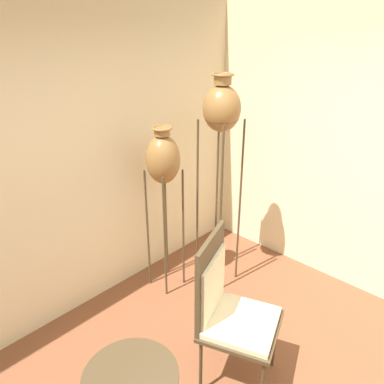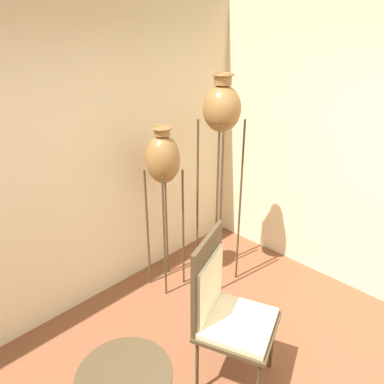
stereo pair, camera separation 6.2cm
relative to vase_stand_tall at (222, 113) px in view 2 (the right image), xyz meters
name	(u,v)px [view 2 (the right image)]	position (x,y,z in m)	size (l,w,h in m)	color
wall_back	(59,171)	(-1.21, 0.70, -0.38)	(8.12, 0.06, 2.70)	beige
vase_stand_tall	(222,113)	(0.00, 0.00, 0.00)	(0.33, 0.33, 2.07)	#473823
vase_stand_medium	(163,162)	(-0.42, 0.31, -0.41)	(0.31, 0.31, 1.64)	#473823
chair	(225,307)	(-0.87, -0.81, -1.08)	(0.66, 0.66, 1.18)	#473823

